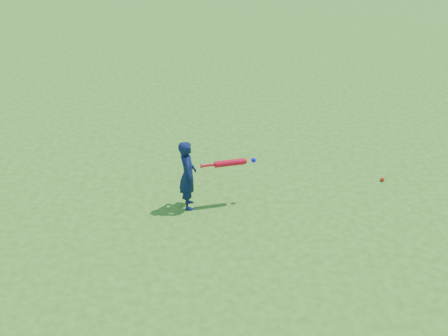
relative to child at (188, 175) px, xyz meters
name	(u,v)px	position (x,y,z in m)	size (l,w,h in m)	color
ground	(209,213)	(0.28, -0.18, -0.49)	(80.00, 80.00, 0.00)	#31721B
child	(188,175)	(0.00, 0.00, 0.00)	(0.36, 0.23, 0.98)	#0D183F
ground_ball_red	(382,179)	(2.89, 0.63, -0.46)	(0.06, 0.06, 0.06)	red
bat_swing	(232,163)	(0.59, 0.08, 0.14)	(0.76, 0.22, 0.09)	red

